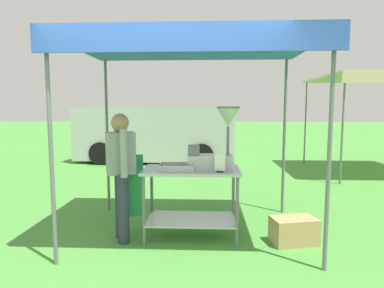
# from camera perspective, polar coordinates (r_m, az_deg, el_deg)

# --- Properties ---
(ground_plane) EXTENTS (70.00, 70.00, 0.00)m
(ground_plane) POSITION_cam_1_polar(r_m,az_deg,el_deg) (9.12, -0.13, -4.35)
(ground_plane) COLOR #478E38
(stall_canopy) EXTENTS (3.05, 2.10, 2.49)m
(stall_canopy) POSITION_cam_1_polar(r_m,az_deg,el_deg) (4.23, -0.07, 16.12)
(stall_canopy) COLOR slate
(stall_canopy) RESTS_ON ground
(donut_cart) EXTENTS (1.23, 0.68, 0.91)m
(donut_cart) POSITION_cam_1_polar(r_m,az_deg,el_deg) (4.19, -0.13, -7.79)
(donut_cart) COLOR #B7B7BC
(donut_cart) RESTS_ON ground
(donut_tray) EXTENTS (0.44, 0.31, 0.07)m
(donut_tray) POSITION_cam_1_polar(r_m,az_deg,el_deg) (4.08, -2.60, -4.21)
(donut_tray) COLOR #B7B7BC
(donut_tray) RESTS_ON donut_cart
(donut_fryer) EXTENTS (0.65, 0.29, 0.79)m
(donut_fryer) POSITION_cam_1_polar(r_m,az_deg,el_deg) (4.09, 4.24, -0.00)
(donut_fryer) COLOR #B7B7BC
(donut_fryer) RESTS_ON donut_cart
(menu_sign) EXTENTS (0.13, 0.05, 0.22)m
(menu_sign) POSITION_cam_1_polar(r_m,az_deg,el_deg) (3.91, 4.94, -3.60)
(menu_sign) COLOR black
(menu_sign) RESTS_ON donut_cart
(vendor) EXTENTS (0.46, 0.52, 1.61)m
(vendor) POSITION_cam_1_polar(r_m,az_deg,el_deg) (4.15, -12.30, -4.53)
(vendor) COLOR #2D3347
(vendor) RESTS_ON ground
(supply_crate) EXTENTS (0.60, 0.43, 0.32)m
(supply_crate) POSITION_cam_1_polar(r_m,az_deg,el_deg) (4.35, 17.52, -14.35)
(supply_crate) COLOR tan
(supply_crate) RESTS_ON ground
(van_silver) EXTENTS (5.06, 2.39, 1.69)m
(van_silver) POSITION_cam_1_polar(r_m,az_deg,el_deg) (10.46, -6.18, 1.81)
(van_silver) COLOR #BCBCC1
(van_silver) RESTS_ON ground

